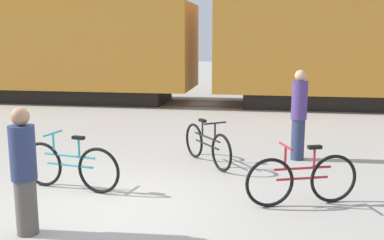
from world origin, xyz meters
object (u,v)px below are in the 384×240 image
bicycle_black (207,145)px  person_in_navy (24,171)px  freight_train (205,31)px  person_in_purple (299,115)px  bicycle_teal (70,166)px  bicycle_maroon (302,179)px

bicycle_black → person_in_navy: person_in_navy is taller
freight_train → person_in_purple: size_ratio=14.67×
bicycle_teal → person_in_purple: bearing=33.2°
bicycle_maroon → freight_train: bearing=105.6°
bicycle_maroon → person_in_purple: 2.58m
person_in_navy → freight_train: bearing=150.3°
bicycle_teal → person_in_purple: 4.47m
freight_train → bicycle_maroon: (2.74, -9.85, -2.26)m
freight_train → bicycle_black: size_ratio=17.77×
freight_train → bicycle_black: (1.11, -7.94, -2.28)m
bicycle_maroon → person_in_navy: (-3.43, -1.55, 0.42)m
freight_train → bicycle_teal: freight_train is taller
bicycle_teal → person_in_navy: 1.70m
bicycle_maroon → bicycle_teal: 3.61m
bicycle_maroon → bicycle_black: size_ratio=1.10×
freight_train → person_in_navy: freight_train is taller
person_in_purple → person_in_navy: 5.41m
bicycle_maroon → person_in_purple: size_ratio=0.91×
freight_train → person_in_purple: freight_train is taller
freight_train → bicycle_maroon: size_ratio=16.13×
bicycle_maroon → bicycle_teal: bicycle_teal is taller
bicycle_black → bicycle_teal: 2.69m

